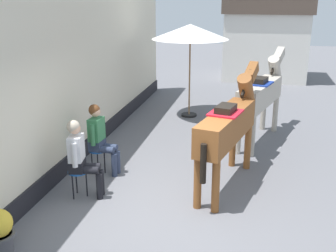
# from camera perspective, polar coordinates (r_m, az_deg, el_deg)

# --- Properties ---
(ground_plane) EXTENTS (40.00, 40.00, 0.00)m
(ground_plane) POSITION_cam_1_polar(r_m,az_deg,el_deg) (9.70, 4.55, -2.86)
(ground_plane) COLOR slate
(pub_facade_wall) EXTENTS (0.34, 14.00, 3.40)m
(pub_facade_wall) POSITION_cam_1_polar(r_m,az_deg,el_deg) (8.57, -13.80, 4.63)
(pub_facade_wall) COLOR beige
(pub_facade_wall) RESTS_ON ground_plane
(distant_cottage) EXTENTS (3.40, 2.60, 3.50)m
(distant_cottage) POSITION_cam_1_polar(r_m,az_deg,el_deg) (17.58, 13.18, 12.14)
(distant_cottage) COLOR silver
(distant_cottage) RESTS_ON ground_plane
(seated_visitor_near) EXTENTS (0.61, 0.48, 1.39)m
(seated_visitor_near) POSITION_cam_1_polar(r_m,az_deg,el_deg) (7.28, -11.84, -3.87)
(seated_visitor_near) COLOR #194C99
(seated_visitor_near) RESTS_ON ground_plane
(seated_visitor_far) EXTENTS (0.61, 0.49, 1.39)m
(seated_visitor_far) POSITION_cam_1_polar(r_m,az_deg,el_deg) (8.17, -9.27, -1.29)
(seated_visitor_far) COLOR #194C99
(seated_visitor_far) RESTS_ON ground_plane
(saddled_horse_near) EXTENTS (0.97, 2.95, 2.06)m
(saddled_horse_near) POSITION_cam_1_polar(r_m,az_deg,el_deg) (7.56, 8.29, 0.24)
(saddled_horse_near) COLOR brown
(saddled_horse_near) RESTS_ON ground_plane
(saddled_horse_far) EXTENTS (1.10, 2.92, 2.06)m
(saddled_horse_far) POSITION_cam_1_polar(r_m,az_deg,el_deg) (10.04, 12.63, 4.40)
(saddled_horse_far) COLOR #B2A899
(saddled_horse_far) RESTS_ON ground_plane
(cafe_parasol) EXTENTS (2.10, 2.10, 2.58)m
(cafe_parasol) POSITION_cam_1_polar(r_m,az_deg,el_deg) (11.62, 3.05, 12.62)
(cafe_parasol) COLOR black
(cafe_parasol) RESTS_ON ground_plane
(spare_stool_white) EXTENTS (0.32, 0.32, 0.46)m
(spare_stool_white) POSITION_cam_1_polar(r_m,az_deg,el_deg) (9.09, 4.80, -1.61)
(spare_stool_white) COLOR white
(spare_stool_white) RESTS_ON ground_plane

